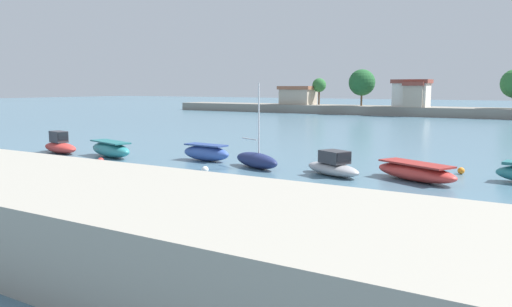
# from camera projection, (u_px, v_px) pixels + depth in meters

# --- Properties ---
(ground_plane) EXTENTS (400.00, 400.00, 0.00)m
(ground_plane) POSITION_uv_depth(u_px,v_px,m) (33.00, 174.00, 30.79)
(ground_plane) COLOR slate
(moored_boat_1) EXTENTS (4.72, 2.52, 1.74)m
(moored_boat_1) POSITION_uv_depth(u_px,v_px,m) (60.00, 146.00, 40.55)
(moored_boat_1) COLOR #C63833
(moored_boat_1) RESTS_ON ground
(moored_boat_2) EXTENTS (5.31, 2.84, 1.20)m
(moored_boat_2) POSITION_uv_depth(u_px,v_px,m) (111.00, 149.00, 38.14)
(moored_boat_2) COLOR teal
(moored_boat_2) RESTS_ON ground
(moored_boat_3) EXTENTS (4.10, 1.63, 1.19)m
(moored_boat_3) POSITION_uv_depth(u_px,v_px,m) (206.00, 153.00, 36.20)
(moored_boat_3) COLOR #3856A8
(moored_boat_3) RESTS_ON ground
(moored_boat_4) EXTENTS (4.46, 2.89, 5.51)m
(moored_boat_4) POSITION_uv_depth(u_px,v_px,m) (256.00, 160.00, 32.95)
(moored_boat_4) COLOR navy
(moored_boat_4) RESTS_ON ground
(moored_boat_5) EXTENTS (4.50, 3.27, 1.51)m
(moored_boat_5) POSITION_uv_depth(u_px,v_px,m) (333.00, 166.00, 30.17)
(moored_boat_5) COLOR #9E9EA3
(moored_boat_5) RESTS_ON ground
(moored_boat_6) EXTENTS (5.60, 3.96, 1.02)m
(moored_boat_6) POSITION_uv_depth(u_px,v_px,m) (415.00, 172.00, 28.50)
(moored_boat_6) COLOR #C63833
(moored_boat_6) RESTS_ON ground
(mooring_buoy_0) EXTENTS (0.43, 0.43, 0.43)m
(mooring_buoy_0) POSITION_uv_depth(u_px,v_px,m) (205.00, 170.00, 30.98)
(mooring_buoy_0) COLOR white
(mooring_buoy_0) RESTS_ON ground
(mooring_buoy_1) EXTENTS (0.42, 0.42, 0.42)m
(mooring_buoy_1) POSITION_uv_depth(u_px,v_px,m) (461.00, 171.00, 30.65)
(mooring_buoy_1) COLOR orange
(mooring_buoy_1) RESTS_ON ground
(mooring_buoy_3) EXTENTS (0.44, 0.44, 0.44)m
(mooring_buoy_3) POSITION_uv_depth(u_px,v_px,m) (101.00, 161.00, 34.69)
(mooring_buoy_3) COLOR red
(mooring_buoy_3) RESTS_ON ground
(distant_shoreline) EXTENTS (96.71, 7.73, 8.67)m
(distant_shoreline) POSITION_uv_depth(u_px,v_px,m) (408.00, 102.00, 93.40)
(distant_shoreline) COLOR gray
(distant_shoreline) RESTS_ON ground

